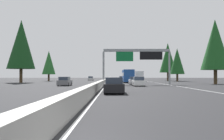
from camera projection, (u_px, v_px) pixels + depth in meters
The scene contains 20 objects.
ground_plane at pixel (107, 82), 65.89m from camera, with size 320.00×320.00×0.00m, color #262628.
median_barrier at pixel (108, 79), 85.90m from camera, with size 180.00×0.56×0.90m, color #ADAAA3.
shoulder_stripe_right at pixel (147, 81), 75.83m from camera, with size 160.00×0.16×0.01m, color silver.
shoulder_stripe_median at pixel (109, 81), 75.89m from camera, with size 160.00×0.16×0.01m, color silver.
sign_gantry_overhead at pixel (137, 56), 48.29m from camera, with size 0.50×12.68×6.64m.
sedan_near_right at pixel (114, 86), 23.95m from camera, with size 4.40×1.80×1.47m.
sedan_distant_a at pixel (138, 82), 41.18m from camera, with size 4.40×1.80×1.47m.
box_truck_far_center at pixel (138, 76), 77.06m from camera, with size 8.50×2.40×2.95m.
sedan_distant_b at pixel (121, 78), 134.77m from camera, with size 4.40×1.80×1.47m.
minivan_mid_right at pixel (130, 77), 117.25m from camera, with size 5.00×1.95×1.69m.
bus_mid_left at pixel (128, 76), 64.49m from camera, with size 11.50×2.55×3.10m.
pickup_mid_center at pixel (134, 78), 94.65m from camera, with size 5.60×2.00×1.86m.
sedan_near_center at pixel (134, 81), 49.90m from camera, with size 4.40×1.80×1.47m.
oncoming_near at pixel (91, 79), 92.94m from camera, with size 4.40×1.80×1.47m.
oncoming_far at pixel (65, 82), 42.49m from camera, with size 4.40×1.80×1.47m.
conifer_right_near at pixel (215, 45), 50.97m from camera, with size 5.64×5.64×12.82m.
conifer_right_mid at pixel (177, 61), 75.96m from camera, with size 4.30×4.30×9.77m.
conifer_right_far at pixel (168, 58), 87.33m from camera, with size 5.60×5.60×12.72m.
conifer_left_near at pixel (21, 44), 62.39m from camera, with size 6.67×6.67×15.16m.
conifer_left_mid at pixel (49, 63), 83.15m from camera, with size 4.28×4.28×9.72m.
Camera 1 is at (-5.94, -1.53, 1.60)m, focal length 41.51 mm.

